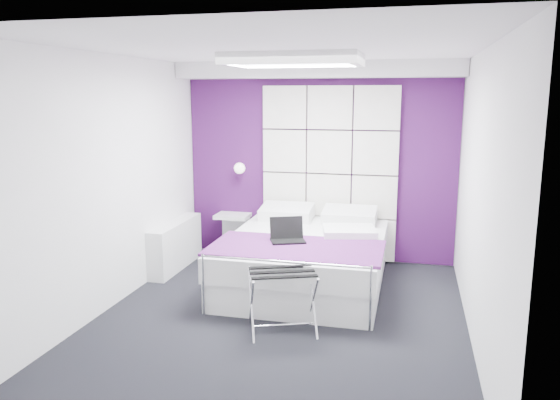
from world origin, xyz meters
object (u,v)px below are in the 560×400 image
object	(u,v)px
luggage_rack	(283,302)
nightstand	(233,216)
bed	(306,258)
laptop	(289,235)
wall_lamp	(240,168)
radiator	(176,245)

from	to	relation	value
luggage_rack	nightstand	bearing A→B (deg)	97.14
bed	laptop	size ratio (longest dim) A/B	6.03
wall_lamp	radiator	bearing A→B (deg)	-130.10
wall_lamp	radiator	size ratio (longest dim) A/B	0.12
wall_lamp	radiator	xyz separation A→B (m)	(-0.64, -0.76, -0.92)
wall_lamp	nightstand	distance (m)	0.67
wall_lamp	nightstand	size ratio (longest dim) A/B	0.33
wall_lamp	bed	world-z (taller)	wall_lamp
nightstand	luggage_rack	world-z (taller)	luggage_rack
bed	laptop	world-z (taller)	laptop
wall_lamp	bed	size ratio (longest dim) A/B	0.07
bed	luggage_rack	distance (m)	1.30
radiator	luggage_rack	xyz separation A→B (m)	(1.78, -1.56, -0.00)
nightstand	luggage_rack	size ratio (longest dim) A/B	0.76
nightstand	bed	bearing A→B (deg)	-38.70
radiator	luggage_rack	distance (m)	2.37
bed	nightstand	bearing A→B (deg)	141.30
nightstand	laptop	world-z (taller)	laptop
luggage_rack	bed	bearing A→B (deg)	69.80
wall_lamp	radiator	distance (m)	1.35
luggage_rack	laptop	distance (m)	1.05
wall_lamp	laptop	xyz separation A→B (m)	(0.98, -1.36, -0.54)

